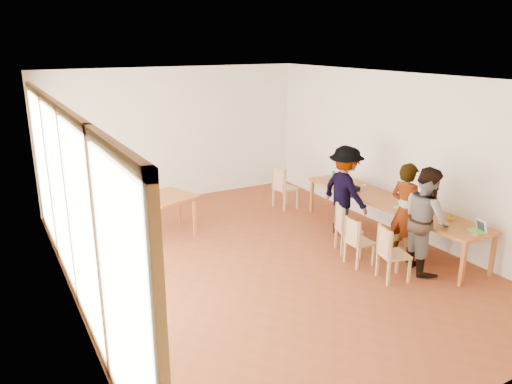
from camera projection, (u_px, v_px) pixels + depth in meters
The scene contains 25 objects.
ground at pixel (262, 260), 8.39m from camera, with size 8.00×8.00×0.00m, color brown.
wall_back at pixel (175, 135), 11.30m from camera, with size 6.00×0.10×3.00m, color white.
wall_front at pixel (476, 272), 4.60m from camera, with size 6.00×0.10×3.00m, color white.
wall_right at pixel (401, 154), 9.34m from camera, with size 0.10×8.00×3.00m, color white.
window_wall at pixel (68, 202), 6.58m from camera, with size 0.10×8.00×3.00m, color white.
ceiling at pixel (263, 77), 7.51m from camera, with size 6.00×8.00×0.04m, color white.
communal_table at pixel (389, 203), 9.09m from camera, with size 0.80×4.00×0.75m.
side_table at pixel (167, 200), 9.37m from camera, with size 0.90×0.90×0.75m.
chair_near at pixel (389, 248), 7.55m from camera, with size 0.49×0.49×0.46m.
chair_mid at pixel (356, 237), 8.07m from camera, with size 0.39×0.39×0.43m.
chair_far at pixel (344, 224), 8.59m from camera, with size 0.51×0.51×0.45m.
chair_empty at pixel (282, 184), 10.80m from camera, with size 0.49×0.49×0.50m.
chair_spare at pixel (112, 253), 7.28m from camera, with size 0.54×0.54×0.49m.
person_near at pixel (406, 212), 8.23m from camera, with size 0.61×0.40×1.67m, color gray.
person_mid at pixel (426, 220), 7.83m from camera, with size 0.83×0.64×1.70m, color gray.
person_far at pixel (345, 191), 9.29m from camera, with size 1.10×0.63×1.71m, color gray.
laptop_near at pixel (479, 228), 7.59m from camera, with size 0.23×0.25×0.19m.
laptop_mid at pixel (403, 205), 8.67m from camera, with size 0.23×0.25×0.18m.
laptop_far at pixel (348, 182), 10.05m from camera, with size 0.25×0.26×0.19m.
yellow_mug at pixel (451, 218), 8.07m from camera, with size 0.11×0.11×0.09m, color gold.
green_bottle at pixel (334, 178), 10.05m from camera, with size 0.07×0.07×0.28m, color #20832E.
clear_glass at pixel (342, 175), 10.66m from camera, with size 0.07×0.07×0.09m, color silver.
condiment_cup at pixel (364, 186), 9.86m from camera, with size 0.08×0.08×0.06m, color white.
pink_phone at pixel (475, 235), 7.45m from camera, with size 0.05×0.10×0.01m, color #F54D9B.
black_pouch at pixel (353, 188), 9.69m from camera, with size 0.16×0.26×0.09m, color black.
Camera 1 is at (-3.81, -6.68, 3.55)m, focal length 35.00 mm.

